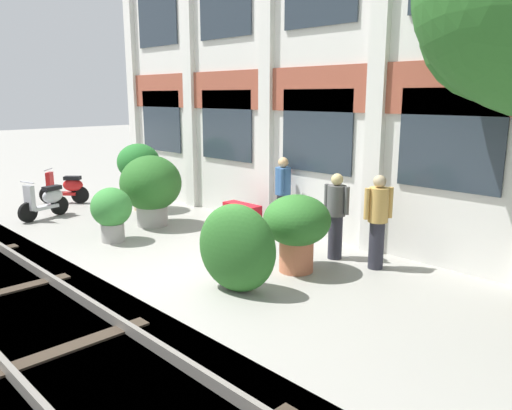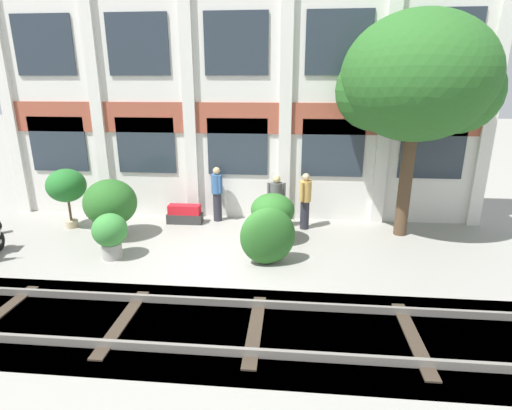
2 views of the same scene
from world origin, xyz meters
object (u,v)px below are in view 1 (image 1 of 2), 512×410
at_px(potted_plant_terracotta_small, 139,163).
at_px(resident_by_doorway, 378,219).
at_px(potted_plant_fluted_column, 112,210).
at_px(resident_watching_tracks, 336,214).
at_px(potted_plant_ribbed_drum, 151,186).
at_px(potted_plant_glazed_jar, 297,225).
at_px(potted_plant_square_trough, 242,217).
at_px(resident_near_plants, 283,193).
at_px(scooter_second_parked, 66,188).
at_px(scooter_near_curb, 46,201).
at_px(topiary_hedge, 237,248).

xyz_separation_m(potted_plant_terracotta_small, resident_by_doorway, (6.86, 0.52, -0.36)).
relative_size(potted_plant_fluted_column, resident_watching_tracks, 0.71).
bearing_deg(resident_by_doorway, resident_watching_tracks, -144.13).
distance_m(potted_plant_ribbed_drum, potted_plant_glazed_jar, 4.40).
bearing_deg(potted_plant_square_trough, resident_near_plants, 18.61).
bearing_deg(scooter_second_parked, scooter_near_curb, 95.21).
bearing_deg(potted_plant_ribbed_drum, potted_plant_fluted_column, -67.04).
bearing_deg(scooter_near_curb, resident_by_doorway, 93.94).
xyz_separation_m(resident_watching_tracks, resident_near_plants, (-1.83, 0.54, 0.05)).
relative_size(potted_plant_terracotta_small, potted_plant_fluted_column, 1.55).
height_order(potted_plant_ribbed_drum, resident_near_plants, resident_near_plants).
xyz_separation_m(potted_plant_fluted_column, scooter_near_curb, (-3.00, -0.17, -0.22)).
distance_m(scooter_second_parked, resident_by_doorway, 9.19).
relative_size(scooter_near_curb, resident_by_doorway, 0.82).
bearing_deg(resident_watching_tracks, potted_plant_square_trough, -97.12).
distance_m(potted_plant_glazed_jar, potted_plant_fluted_column, 4.09).
bearing_deg(scooter_second_parked, resident_by_doorway, 144.53).
xyz_separation_m(potted_plant_ribbed_drum, topiary_hedge, (4.36, -1.26, -0.24)).
bearing_deg(topiary_hedge, potted_plant_ribbed_drum, 163.83).
relative_size(potted_plant_fluted_column, scooter_second_parked, 1.08).
relative_size(scooter_second_parked, resident_by_doorway, 0.63).
height_order(potted_plant_square_trough, potted_plant_ribbed_drum, potted_plant_ribbed_drum).
distance_m(potted_plant_terracotta_small, resident_watching_tracks, 6.06).
relative_size(potted_plant_glazed_jar, scooter_near_curb, 0.99).
height_order(potted_plant_terracotta_small, resident_near_plants, potted_plant_terracotta_small).
bearing_deg(scooter_near_curb, potted_plant_square_trough, 109.24).
relative_size(potted_plant_ribbed_drum, resident_watching_tracks, 1.02).
height_order(potted_plant_square_trough, potted_plant_fluted_column, potted_plant_fluted_column).
bearing_deg(potted_plant_fluted_column, scooter_second_parked, 168.03).
height_order(potted_plant_ribbed_drum, potted_plant_fluted_column, potted_plant_ribbed_drum).
bearing_deg(potted_plant_square_trough, potted_plant_glazed_jar, -24.47).
distance_m(potted_plant_glazed_jar, potted_plant_terracotta_small, 6.03).
bearing_deg(resident_watching_tracks, scooter_second_parked, -82.33).
bearing_deg(potted_plant_ribbed_drum, resident_by_doorway, 12.55).
xyz_separation_m(scooter_second_parked, resident_by_doorway, (9.04, 1.57, 0.45)).
relative_size(scooter_near_curb, scooter_second_parked, 1.30).
bearing_deg(potted_plant_square_trough, potted_plant_terracotta_small, -168.42).
bearing_deg(resident_by_doorway, potted_plant_ribbed_drum, -136.85).
xyz_separation_m(potted_plant_ribbed_drum, scooter_near_curb, (-2.44, -1.48, -0.50)).
xyz_separation_m(potted_plant_square_trough, topiary_hedge, (2.70, -2.58, 0.42)).
bearing_deg(potted_plant_ribbed_drum, topiary_hedge, -16.17).
bearing_deg(topiary_hedge, potted_plant_glazed_jar, 88.25).
relative_size(potted_plant_glazed_jar, resident_watching_tracks, 0.84).
distance_m(resident_watching_tracks, topiary_hedge, 2.37).
bearing_deg(potted_plant_square_trough, topiary_hedge, -43.77).
distance_m(potted_plant_fluted_column, resident_by_doorway, 5.34).
xyz_separation_m(potted_plant_ribbed_drum, resident_watching_tracks, (4.45, 1.10, -0.08)).
height_order(potted_plant_square_trough, topiary_hedge, topiary_hedge).
height_order(scooter_second_parked, resident_watching_tracks, resident_watching_tracks).
distance_m(potted_plant_ribbed_drum, topiary_hedge, 4.55).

